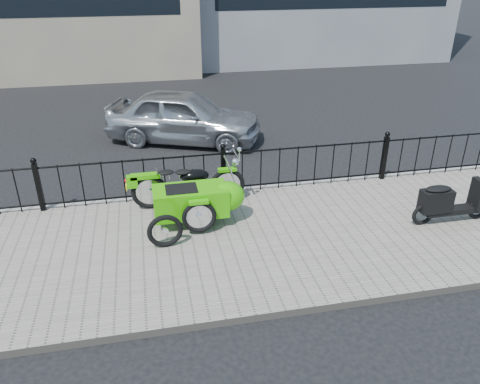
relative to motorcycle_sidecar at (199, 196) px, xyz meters
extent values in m
plane|color=black|center=(0.61, -0.34, -0.59)|extent=(120.00, 120.00, 0.00)
cube|color=gray|center=(0.61, -0.84, -0.53)|extent=(30.00, 3.80, 0.12)
cube|color=gray|center=(0.61, 1.10, -0.53)|extent=(30.00, 0.10, 0.12)
cylinder|color=black|center=(0.61, 0.96, 0.40)|extent=(14.00, 0.04, 0.04)
cylinder|color=black|center=(0.61, 0.96, -0.35)|extent=(14.00, 0.04, 0.04)
cube|color=black|center=(-2.89, 0.96, 0.01)|extent=(0.09, 0.09, 0.96)
sphere|color=black|center=(-2.89, 0.96, 0.55)|extent=(0.11, 0.11, 0.11)
cube|color=black|center=(0.61, 0.96, 0.01)|extent=(0.09, 0.09, 0.96)
sphere|color=black|center=(0.61, 0.96, 0.55)|extent=(0.11, 0.11, 0.11)
cube|color=black|center=(4.11, 0.96, 0.01)|extent=(0.09, 0.09, 0.96)
sphere|color=black|center=(4.11, 0.96, 0.55)|extent=(0.11, 0.11, 0.11)
cube|color=black|center=(-5.39, 11.68, 2.41)|extent=(12.50, 0.06, 1.00)
torus|color=black|center=(0.62, 0.61, -0.13)|extent=(0.69, 0.09, 0.69)
torus|color=black|center=(-0.88, 0.61, -0.13)|extent=(0.69, 0.09, 0.69)
torus|color=black|center=(-0.08, -0.53, -0.13)|extent=(0.60, 0.08, 0.60)
cube|color=gray|center=(-0.13, 0.61, -0.11)|extent=(0.34, 0.22, 0.24)
cylinder|color=black|center=(-0.13, 0.61, -0.18)|extent=(1.40, 0.04, 0.04)
ellipsoid|color=black|center=(-0.01, 0.61, 0.13)|extent=(0.54, 0.29, 0.26)
cylinder|color=silver|center=(0.80, 0.61, 0.49)|extent=(0.03, 0.56, 0.03)
cylinder|color=silver|center=(0.68, 0.61, 0.18)|extent=(0.25, 0.04, 0.59)
sphere|color=silver|center=(0.78, 0.61, 0.35)|extent=(0.15, 0.15, 0.15)
cube|color=#37B406|center=(0.62, 0.61, 0.20)|extent=(0.36, 0.12, 0.06)
cube|color=#37B406|center=(-0.93, 0.61, 0.21)|extent=(0.55, 0.16, 0.08)
ellipsoid|color=black|center=(-0.23, 0.61, 0.23)|extent=(0.31, 0.22, 0.08)
ellipsoid|color=black|center=(-0.55, 0.61, 0.25)|extent=(0.31, 0.22, 0.08)
sphere|color=red|center=(-1.28, 0.61, 0.15)|extent=(0.07, 0.07, 0.07)
cube|color=yellow|center=(-1.30, 0.71, -0.03)|extent=(0.02, 0.14, 0.10)
cube|color=#37B406|center=(-0.18, -0.14, 0.00)|extent=(1.30, 0.62, 0.50)
ellipsoid|color=#37B406|center=(0.47, -0.14, 0.02)|extent=(0.65, 0.60, 0.54)
cube|color=black|center=(-0.33, -0.14, 0.23)|extent=(0.55, 0.43, 0.06)
cube|color=#37B406|center=(-0.08, -0.53, 0.16)|extent=(0.34, 0.11, 0.06)
torus|color=black|center=(5.01, -1.01, -0.27)|extent=(0.42, 0.07, 0.42)
torus|color=black|center=(3.89, -1.01, -0.27)|extent=(0.42, 0.07, 0.42)
cube|color=black|center=(4.45, -1.01, -0.25)|extent=(1.02, 0.22, 0.10)
cube|color=black|center=(4.09, -1.01, -0.01)|extent=(0.56, 0.27, 0.41)
ellipsoid|color=black|center=(4.09, -1.01, 0.22)|extent=(0.48, 0.24, 0.09)
cube|color=black|center=(4.91, -1.01, 0.04)|extent=(0.12, 0.31, 0.56)
torus|color=black|center=(-0.68, -0.80, -0.18)|extent=(0.60, 0.14, 0.60)
imported|color=#AEB1B6|center=(0.17, 4.49, 0.10)|extent=(4.37, 3.03, 1.38)
camera|label=1|loc=(-0.82, -7.49, 3.84)|focal=35.00mm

